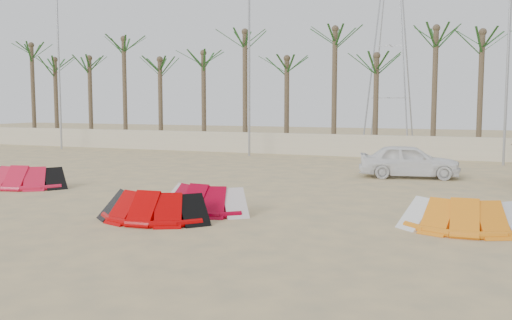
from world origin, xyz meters
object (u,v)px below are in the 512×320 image
at_px(kite_red_right, 206,198).
at_px(car, 409,161).
at_px(kite_orange, 465,213).
at_px(kite_red_mid, 158,205).
at_px(kite_red_left, 29,176).

xyz_separation_m(kite_red_right, car, (4.63, 10.05, 0.30)).
bearing_deg(car, kite_orange, -176.37).
height_order(kite_red_mid, kite_red_right, same).
xyz_separation_m(kite_red_left, kite_red_right, (8.45, -1.92, -0.00)).
bearing_deg(kite_orange, car, 104.43).
bearing_deg(kite_red_right, kite_red_mid, -114.89).
relative_size(kite_red_left, car, 0.83).
distance_m(kite_red_left, kite_orange, 15.68).
distance_m(kite_orange, car, 10.10).
height_order(kite_red_right, car, car).
xyz_separation_m(kite_red_mid, kite_orange, (7.85, 1.79, -0.00)).
xyz_separation_m(kite_red_mid, kite_red_right, (0.70, 1.52, -0.00)).
height_order(kite_red_left, kite_red_mid, same).
bearing_deg(car, kite_red_left, 111.06).
distance_m(kite_red_right, kite_orange, 7.15).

